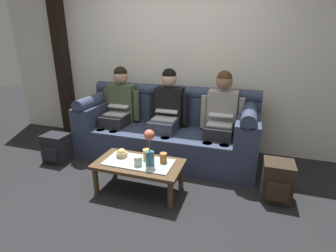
{
  "coord_description": "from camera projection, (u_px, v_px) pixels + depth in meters",
  "views": [
    {
      "loc": [
        1.05,
        -2.01,
        1.61
      ],
      "look_at": [
        0.12,
        0.85,
        0.56
      ],
      "focal_mm": 27.14,
      "sensor_mm": 36.0,
      "label": 1
    }
  ],
  "objects": [
    {
      "name": "person_right",
      "position": [
        221.0,
        116.0,
        3.26
      ],
      "size": [
        0.56,
        0.67,
        1.22
      ],
      "color": "#232326",
      "rests_on": "ground_plane"
    },
    {
      "name": "backpack_right",
      "position": [
        277.0,
        181.0,
        2.63
      ],
      "size": [
        0.3,
        0.32,
        0.41
      ],
      "color": "#2D2319",
      "rests_on": "ground_plane"
    },
    {
      "name": "person_middle",
      "position": [
        167.0,
        111.0,
        3.47
      ],
      "size": [
        0.56,
        0.67,
        1.22
      ],
      "color": "#383D4C",
      "rests_on": "ground_plane"
    },
    {
      "name": "cup_far_center",
      "position": [
        163.0,
        158.0,
        2.68
      ],
      "size": [
        0.08,
        0.08,
        0.1
      ],
      "primitive_type": "cylinder",
      "color": "#B26633",
      "rests_on": "coffee_table"
    },
    {
      "name": "backpack_left",
      "position": [
        56.0,
        148.0,
        3.44
      ],
      "size": [
        0.33,
        0.29,
        0.38
      ],
      "color": "black",
      "rests_on": "ground_plane"
    },
    {
      "name": "back_wall_patterned",
      "position": [
        179.0,
        49.0,
        3.69
      ],
      "size": [
        6.0,
        0.12,
        2.9
      ],
      "primitive_type": "cube",
      "color": "silver",
      "rests_on": "ground_plane"
    },
    {
      "name": "coffee_table",
      "position": [
        139.0,
        166.0,
        2.72
      ],
      "size": [
        0.94,
        0.49,
        0.36
      ],
      "color": "#47331E",
      "rests_on": "ground_plane"
    },
    {
      "name": "snack_bowl",
      "position": [
        122.0,
        153.0,
        2.81
      ],
      "size": [
        0.12,
        0.12,
        0.1
      ],
      "color": "tan",
      "rests_on": "coffee_table"
    },
    {
      "name": "couch",
      "position": [
        167.0,
        131.0,
        3.57
      ],
      "size": [
        2.43,
        0.88,
        0.96
      ],
      "color": "#2D3851",
      "rests_on": "ground_plane"
    },
    {
      "name": "cup_near_left",
      "position": [
        147.0,
        154.0,
        2.74
      ],
      "size": [
        0.08,
        0.08,
        0.11
      ],
      "primitive_type": "cylinder",
      "color": "gold",
      "rests_on": "coffee_table"
    },
    {
      "name": "flower_vase",
      "position": [
        150.0,
        147.0,
        2.58
      ],
      "size": [
        0.11,
        0.11,
        0.38
      ],
      "color": "#336672",
      "rests_on": "coffee_table"
    },
    {
      "name": "ground_plane",
      "position": [
        132.0,
        201.0,
        2.64
      ],
      "size": [
        14.0,
        14.0,
        0.0
      ],
      "primitive_type": "plane",
      "color": "black"
    },
    {
      "name": "person_left",
      "position": [
        119.0,
        107.0,
        3.69
      ],
      "size": [
        0.56,
        0.67,
        1.22
      ],
      "color": "#232326",
      "rests_on": "ground_plane"
    },
    {
      "name": "timber_pillar",
      "position": [
        61.0,
        48.0,
        4.16
      ],
      "size": [
        0.2,
        0.2,
        2.9
      ],
      "primitive_type": "cube",
      "color": "black",
      "rests_on": "ground_plane"
    },
    {
      "name": "cup_near_right",
      "position": [
        138.0,
        161.0,
        2.62
      ],
      "size": [
        0.08,
        0.08,
        0.1
      ],
      "primitive_type": "cylinder",
      "color": "white",
      "rests_on": "coffee_table"
    }
  ]
}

